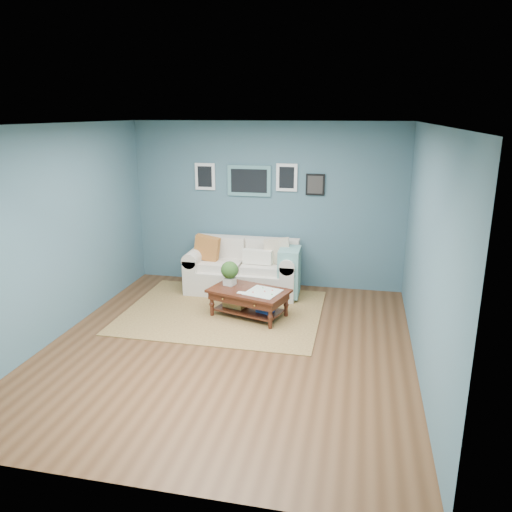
# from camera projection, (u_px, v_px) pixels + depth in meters

# --- Properties ---
(room_shell) EXTENTS (5.00, 5.02, 2.70)m
(room_shell) POSITION_uv_depth(u_px,v_px,m) (228.00, 241.00, 5.92)
(room_shell) COLOR brown
(room_shell) RESTS_ON ground
(area_rug) EXTENTS (2.83, 2.27, 0.01)m
(area_rug) POSITION_uv_depth(u_px,v_px,m) (223.00, 312.00, 7.33)
(area_rug) COLOR brown
(area_rug) RESTS_ON ground
(loveseat) EXTENTS (1.83, 0.83, 0.94)m
(loveseat) POSITION_uv_depth(u_px,v_px,m) (248.00, 269.00, 8.08)
(loveseat) COLOR silver
(loveseat) RESTS_ON ground
(coffee_table) EXTENTS (1.23, 0.92, 0.76)m
(coffee_table) POSITION_uv_depth(u_px,v_px,m) (246.00, 293.00, 7.11)
(coffee_table) COLOR #340F09
(coffee_table) RESTS_ON ground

